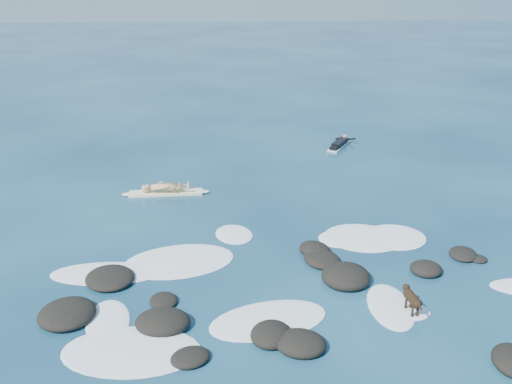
{
  "coord_description": "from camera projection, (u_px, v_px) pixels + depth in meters",
  "views": [
    {
      "loc": [
        -2.54,
        -15.24,
        8.63
      ],
      "look_at": [
        -1.61,
        4.0,
        0.9
      ],
      "focal_mm": 40.0,
      "sensor_mm": 36.0,
      "label": 1
    }
  ],
  "objects": [
    {
      "name": "reef_rocks",
      "position": [
        311.0,
        303.0,
        15.37
      ],
      "size": [
        15.38,
        7.17,
        0.59
      ],
      "color": "black",
      "rests_on": "ground"
    },
    {
      "name": "breaking_foam",
      "position": [
        269.0,
        279.0,
        16.77
      ],
      "size": [
        15.91,
        8.3,
        0.12
      ],
      "color": "white",
      "rests_on": "ground"
    },
    {
      "name": "dog",
      "position": [
        412.0,
        298.0,
        15.0
      ],
      "size": [
        0.38,
        1.09,
        0.69
      ],
      "rotation": [
        0.0,
        0.0,
        1.73
      ],
      "color": "black",
      "rests_on": "ground"
    },
    {
      "name": "standing_surfer_rig",
      "position": [
        165.0,
        176.0,
        22.67
      ],
      "size": [
        3.52,
        0.75,
        2.0
      ],
      "rotation": [
        0.0,
        0.0,
        0.05
      ],
      "color": "#EFEBBF",
      "rests_on": "ground"
    },
    {
      "name": "paddling_surfer_rig",
      "position": [
        340.0,
        144.0,
        28.89
      ],
      "size": [
        1.7,
        2.34,
        0.43
      ],
      "rotation": [
        0.0,
        0.0,
        1.05
      ],
      "color": "silver",
      "rests_on": "ground"
    },
    {
      "name": "ground",
      "position": [
        315.0,
        267.0,
        17.46
      ],
      "size": [
        160.0,
        160.0,
        0.0
      ],
      "primitive_type": "plane",
      "color": "#0A2642",
      "rests_on": "ground"
    }
  ]
}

